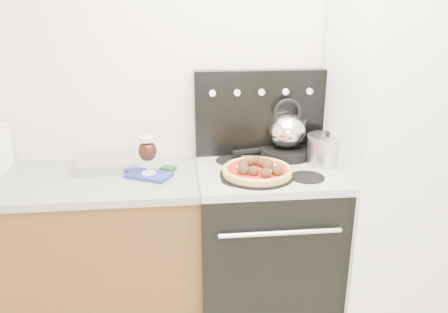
{
  "coord_description": "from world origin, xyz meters",
  "views": [
    {
      "loc": [
        -0.39,
        -1.02,
        1.76
      ],
      "look_at": [
        -0.17,
        1.05,
        1.04
      ],
      "focal_mm": 35.0,
      "sensor_mm": 36.0,
      "label": 1
    }
  ],
  "objects": [
    {
      "name": "base_cabinet",
      "position": [
        -1.02,
        1.2,
        0.43
      ],
      "size": [
        1.45,
        0.6,
        0.86
      ],
      "primitive_type": "cube",
      "color": "brown",
      "rests_on": "ground"
    },
    {
      "name": "pizza_pan",
      "position": [
        0.01,
        1.08,
        0.93
      ],
      "size": [
        0.49,
        0.49,
        0.01
      ],
      "primitive_type": "cylinder",
      "rotation": [
        0.0,
        0.0,
        0.31
      ],
      "color": "black",
      "rests_on": "cooktop"
    },
    {
      "name": "stock_pot",
      "position": [
        0.43,
        1.23,
        1.0
      ],
      "size": [
        0.23,
        0.23,
        0.15
      ],
      "primitive_type": "cylinder",
      "rotation": [
        0.0,
        0.0,
        0.09
      ],
      "color": "#B6B6B6",
      "rests_on": "cooktop"
    },
    {
      "name": "oven_mitt",
      "position": [
        -0.56,
        1.17,
        0.91
      ],
      "size": [
        0.27,
        0.23,
        0.02
      ],
      "primitive_type": "cube",
      "rotation": [
        0.0,
        0.0,
        -0.5
      ],
      "color": "#272F98",
      "rests_on": "countertop"
    },
    {
      "name": "tea_kettle",
      "position": [
        0.23,
        1.37,
        1.1
      ],
      "size": [
        0.24,
        0.24,
        0.25
      ],
      "primitive_type": null,
      "rotation": [
        0.0,
        0.0,
        -0.08
      ],
      "color": "#BABAC5",
      "rests_on": "skillet"
    },
    {
      "name": "fridge",
      "position": [
        0.78,
        1.15,
        0.95
      ],
      "size": [
        0.64,
        0.68,
        1.9
      ],
      "primitive_type": "cube",
      "color": "silver",
      "rests_on": "ground"
    },
    {
      "name": "pizza",
      "position": [
        0.01,
        1.08,
        0.96
      ],
      "size": [
        0.44,
        0.44,
        0.05
      ],
      "primitive_type": null,
      "rotation": [
        0.0,
        0.0,
        -0.23
      ],
      "color": "gold",
      "rests_on": "pizza_pan"
    },
    {
      "name": "countertop",
      "position": [
        -1.02,
        1.2,
        0.88
      ],
      "size": [
        1.48,
        0.63,
        0.04
      ],
      "primitive_type": "cube",
      "color": "gray",
      "rests_on": "base_cabinet"
    },
    {
      "name": "cooktop",
      "position": [
        0.08,
        1.18,
        0.9
      ],
      "size": [
        0.76,
        0.65,
        0.04
      ],
      "primitive_type": "cube",
      "color": "#ADADB2",
      "rests_on": "stove_body"
    },
    {
      "name": "stove_body",
      "position": [
        0.08,
        1.18,
        0.44
      ],
      "size": [
        0.76,
        0.65,
        0.88
      ],
      "primitive_type": "cube",
      "color": "black",
      "rests_on": "ground"
    },
    {
      "name": "beer_glass",
      "position": [
        -0.56,
        1.17,
        1.02
      ],
      "size": [
        0.1,
        0.1,
        0.21
      ],
      "primitive_type": null,
      "rotation": [
        0.0,
        0.0,
        -0.07
      ],
      "color": "black",
      "rests_on": "oven_mitt"
    },
    {
      "name": "skillet",
      "position": [
        0.23,
        1.37,
        0.95
      ],
      "size": [
        0.35,
        0.35,
        0.05
      ],
      "primitive_type": "cylinder",
      "rotation": [
        0.0,
        0.0,
        0.22
      ],
      "color": "black",
      "rests_on": "cooktop"
    },
    {
      "name": "foil_sheet",
      "position": [
        -0.8,
        1.32,
        0.93
      ],
      "size": [
        0.33,
        0.25,
        0.06
      ],
      "primitive_type": "cube",
      "rotation": [
        0.0,
        0.0,
        0.09
      ],
      "color": "silver",
      "rests_on": "countertop"
    },
    {
      "name": "backguard",
      "position": [
        0.08,
        1.45,
        1.17
      ],
      "size": [
        0.76,
        0.08,
        0.5
      ],
      "primitive_type": "cube",
      "color": "black",
      "rests_on": "cooktop"
    },
    {
      "name": "room_shell",
      "position": [
        0.0,
        0.29,
        1.25
      ],
      "size": [
        3.52,
        3.01,
        2.52
      ],
      "color": "beige",
      "rests_on": "ground"
    }
  ]
}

